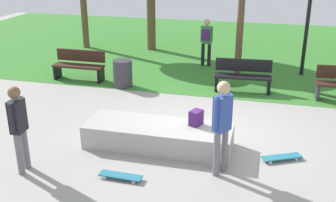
{
  "coord_description": "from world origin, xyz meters",
  "views": [
    {
      "loc": [
        1.23,
        -8.39,
        4.0
      ],
      "look_at": [
        -0.86,
        -0.19,
        0.72
      ],
      "focal_mm": 43.66,
      "sensor_mm": 36.0,
      "label": 1
    }
  ],
  "objects_px": {
    "concrete_ledge": "(158,136)",
    "backpack_on_ledge": "(196,118)",
    "pedestrian_with_backpack": "(206,38)",
    "skateboard_by_ledge": "(121,176)",
    "skateboard_spare": "(282,157)",
    "trash_bin": "(123,74)",
    "skater_watching": "(18,123)",
    "park_bench_near_path": "(243,75)",
    "park_bench_center_lawn": "(79,64)",
    "skater_performing_trick": "(222,121)"
  },
  "relations": [
    {
      "from": "skateboard_by_ledge",
      "to": "park_bench_center_lawn",
      "type": "height_order",
      "value": "park_bench_center_lawn"
    },
    {
      "from": "concrete_ledge",
      "to": "skater_performing_trick",
      "type": "relative_size",
      "value": 1.7
    },
    {
      "from": "concrete_ledge",
      "to": "skater_watching",
      "type": "relative_size",
      "value": 1.82
    },
    {
      "from": "skateboard_spare",
      "to": "skater_watching",
      "type": "bearing_deg",
      "value": -161.13
    },
    {
      "from": "concrete_ledge",
      "to": "skater_watching",
      "type": "height_order",
      "value": "skater_watching"
    },
    {
      "from": "skater_performing_trick",
      "to": "skateboard_spare",
      "type": "relative_size",
      "value": 2.24
    },
    {
      "from": "concrete_ledge",
      "to": "backpack_on_ledge",
      "type": "height_order",
      "value": "backpack_on_ledge"
    },
    {
      "from": "backpack_on_ledge",
      "to": "skateboard_spare",
      "type": "xyz_separation_m",
      "value": [
        1.76,
        -0.18,
        -0.58
      ]
    },
    {
      "from": "backpack_on_ledge",
      "to": "concrete_ledge",
      "type": "bearing_deg",
      "value": 127.57
    },
    {
      "from": "backpack_on_ledge",
      "to": "trash_bin",
      "type": "height_order",
      "value": "trash_bin"
    },
    {
      "from": "concrete_ledge",
      "to": "skateboard_spare",
      "type": "distance_m",
      "value": 2.52
    },
    {
      "from": "skater_performing_trick",
      "to": "trash_bin",
      "type": "bearing_deg",
      "value": 129.3
    },
    {
      "from": "skateboard_by_ledge",
      "to": "pedestrian_with_backpack",
      "type": "xyz_separation_m",
      "value": [
        0.3,
        7.61,
        0.9
      ]
    },
    {
      "from": "skater_watching",
      "to": "pedestrian_with_backpack",
      "type": "height_order",
      "value": "skater_watching"
    },
    {
      "from": "skateboard_spare",
      "to": "pedestrian_with_backpack",
      "type": "distance_m",
      "value": 6.74
    },
    {
      "from": "skateboard_spare",
      "to": "pedestrian_with_backpack",
      "type": "xyz_separation_m",
      "value": [
        -2.53,
        6.18,
        0.9
      ]
    },
    {
      "from": "skater_watching",
      "to": "pedestrian_with_backpack",
      "type": "bearing_deg",
      "value": 74.55
    },
    {
      "from": "concrete_ledge",
      "to": "pedestrian_with_backpack",
      "type": "xyz_separation_m",
      "value": [
        -0.02,
        6.21,
        0.73
      ]
    },
    {
      "from": "park_bench_center_lawn",
      "to": "trash_bin",
      "type": "height_order",
      "value": "park_bench_center_lawn"
    },
    {
      "from": "park_bench_near_path",
      "to": "trash_bin",
      "type": "height_order",
      "value": "park_bench_near_path"
    },
    {
      "from": "trash_bin",
      "to": "skater_watching",
      "type": "bearing_deg",
      "value": -91.44
    },
    {
      "from": "backpack_on_ledge",
      "to": "park_bench_center_lawn",
      "type": "height_order",
      "value": "park_bench_center_lawn"
    },
    {
      "from": "pedestrian_with_backpack",
      "to": "park_bench_center_lawn",
      "type": "bearing_deg",
      "value": -145.62
    },
    {
      "from": "skater_performing_trick",
      "to": "park_bench_near_path",
      "type": "xyz_separation_m",
      "value": [
        0.04,
        4.69,
        -0.58
      ]
    },
    {
      "from": "skateboard_by_ledge",
      "to": "trash_bin",
      "type": "distance_m",
      "value": 5.15
    },
    {
      "from": "park_bench_near_path",
      "to": "pedestrian_with_backpack",
      "type": "height_order",
      "value": "pedestrian_with_backpack"
    },
    {
      "from": "pedestrian_with_backpack",
      "to": "skateboard_by_ledge",
      "type": "bearing_deg",
      "value": -92.28
    },
    {
      "from": "backpack_on_ledge",
      "to": "skateboard_spare",
      "type": "relative_size",
      "value": 0.4
    },
    {
      "from": "skater_performing_trick",
      "to": "skater_watching",
      "type": "distance_m",
      "value": 3.65
    },
    {
      "from": "backpack_on_ledge",
      "to": "trash_bin",
      "type": "distance_m",
      "value": 4.28
    },
    {
      "from": "skateboard_by_ledge",
      "to": "trash_bin",
      "type": "xyz_separation_m",
      "value": [
        -1.72,
        4.84,
        0.34
      ]
    },
    {
      "from": "skater_performing_trick",
      "to": "pedestrian_with_backpack",
      "type": "distance_m",
      "value": 7.1
    },
    {
      "from": "backpack_on_ledge",
      "to": "skater_watching",
      "type": "height_order",
      "value": "skater_watching"
    },
    {
      "from": "skateboard_by_ledge",
      "to": "skateboard_spare",
      "type": "distance_m",
      "value": 3.18
    },
    {
      "from": "skater_watching",
      "to": "park_bench_center_lawn",
      "type": "relative_size",
      "value": 1.05
    },
    {
      "from": "skater_performing_trick",
      "to": "backpack_on_ledge",
      "type": "bearing_deg",
      "value": 123.64
    },
    {
      "from": "trash_bin",
      "to": "pedestrian_with_backpack",
      "type": "relative_size",
      "value": 0.5
    },
    {
      "from": "skateboard_spare",
      "to": "park_bench_near_path",
      "type": "relative_size",
      "value": 0.49
    },
    {
      "from": "park_bench_center_lawn",
      "to": "park_bench_near_path",
      "type": "xyz_separation_m",
      "value": [
        5.01,
        0.17,
        0.0
      ]
    },
    {
      "from": "skateboard_spare",
      "to": "concrete_ledge",
      "type": "bearing_deg",
      "value": -179.39
    },
    {
      "from": "concrete_ledge",
      "to": "skateboard_spare",
      "type": "height_order",
      "value": "concrete_ledge"
    },
    {
      "from": "skateboard_spare",
      "to": "park_bench_center_lawn",
      "type": "distance_m",
      "value": 7.17
    },
    {
      "from": "concrete_ledge",
      "to": "park_bench_near_path",
      "type": "xyz_separation_m",
      "value": [
        1.42,
        3.94,
        0.24
      ]
    },
    {
      "from": "pedestrian_with_backpack",
      "to": "skateboard_spare",
      "type": "bearing_deg",
      "value": -67.73
    },
    {
      "from": "skater_watching",
      "to": "park_bench_near_path",
      "type": "distance_m",
      "value": 6.6
    },
    {
      "from": "skater_performing_trick",
      "to": "trash_bin",
      "type": "height_order",
      "value": "skater_performing_trick"
    },
    {
      "from": "skater_watching",
      "to": "backpack_on_ledge",
      "type": "bearing_deg",
      "value": 31.29
    },
    {
      "from": "concrete_ledge",
      "to": "park_bench_center_lawn",
      "type": "relative_size",
      "value": 1.9
    },
    {
      "from": "backpack_on_ledge",
      "to": "skateboard_by_ledge",
      "type": "distance_m",
      "value": 2.02
    },
    {
      "from": "skater_performing_trick",
      "to": "trash_bin",
      "type": "xyz_separation_m",
      "value": [
        -3.43,
        4.19,
        -0.66
      ]
    }
  ]
}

